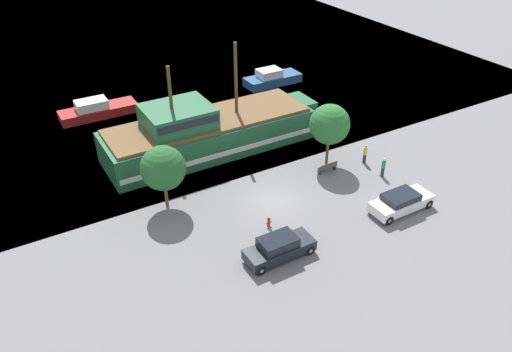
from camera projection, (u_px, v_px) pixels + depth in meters
name	position (u px, v px, depth m)	size (l,w,h in m)	color
ground_plane	(273.00, 201.00, 37.50)	(160.00, 160.00, 0.00)	slate
water_surface	(107.00, 43.00, 69.55)	(80.00, 80.00, 0.00)	#33566B
pirate_ship	(207.00, 132.00, 43.16)	(19.55, 5.83, 9.16)	#1E5633
moored_boat_dockside	(272.00, 78.00, 56.53)	(6.51, 2.43, 1.81)	navy
moored_boat_outer	(97.00, 110.00, 49.48)	(7.50, 2.38, 1.77)	maroon
parked_car_curb_front	(279.00, 248.00, 31.78)	(4.65, 1.81, 1.60)	black
parked_car_curb_mid	(401.00, 202.00, 36.10)	(4.87, 1.95, 1.45)	white
fire_hydrant	(269.00, 221.00, 34.68)	(0.42, 0.25, 0.76)	red
bench_promenade_east	(328.00, 167.00, 40.71)	(1.66, 0.45, 0.85)	#4C4742
pedestrian_walking_near	(383.00, 167.00, 39.93)	(0.32, 0.32, 1.68)	#232838
pedestrian_walking_far	(365.00, 154.00, 41.73)	(0.32, 0.32, 1.67)	#232838
tree_row_east	(163.00, 168.00, 35.19)	(3.26, 3.26, 4.91)	brown
tree_row_mideast	(330.00, 124.00, 40.15)	(3.30, 3.30, 5.31)	brown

